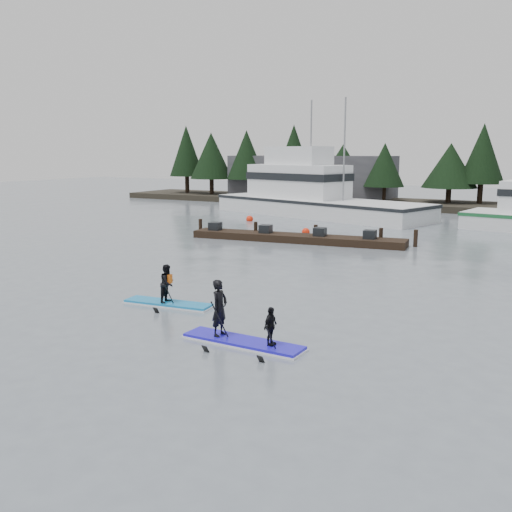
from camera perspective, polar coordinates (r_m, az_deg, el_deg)
The scene contains 10 objects.
ground at distance 19.34m, azimuth -8.66°, elevation -6.02°, with size 160.00×160.00×0.00m, color slate.
far_shore at distance 58.02m, azimuth 17.49°, elevation 4.83°, with size 70.00×8.00×0.60m, color #2D281E.
treeline at distance 58.05m, azimuth 17.48°, elevation 4.54°, with size 60.00×4.00×8.00m, color black, non-canonical shape.
waterfront_building at distance 63.99m, azimuth 5.51°, elevation 7.71°, with size 18.00×6.00×5.00m, color #4C4C51.
fishing_boat_large at distance 49.78m, azimuth 5.73°, elevation 5.05°, with size 20.52×11.00×10.92m.
floating_dock at distance 34.95m, azimuth 4.03°, elevation 1.79°, with size 13.26×1.77×0.44m, color black.
buoy_a at distance 45.43m, azimuth -0.64°, elevation 3.52°, with size 0.55×0.55×0.55m, color red.
buoy_b at distance 38.29m, azimuth 5.00°, elevation 2.20°, with size 0.53×0.53×0.53m, color red.
paddleboard_solo at distance 20.65m, azimuth -8.81°, elevation -3.49°, with size 3.33×1.22×1.90m.
paddleboard_duo at distance 16.41m, azimuth -1.77°, elevation -6.92°, with size 3.68×1.17×2.30m.
Camera 1 is at (11.39, -14.66, 5.42)m, focal length 40.00 mm.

